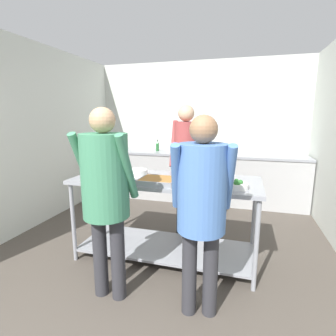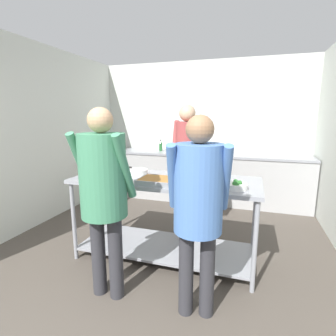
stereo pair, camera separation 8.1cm
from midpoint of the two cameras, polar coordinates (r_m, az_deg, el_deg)
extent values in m
cube|color=silver|center=(5.32, 6.19, 8.17)|extent=(4.17, 0.06, 2.65)
cube|color=silver|center=(4.27, -28.29, 6.10)|extent=(0.06, 4.49, 2.65)
cube|color=#A8A8A8|center=(5.09, 5.25, -2.03)|extent=(4.01, 0.62, 0.88)
cube|color=gray|center=(5.00, 5.35, 3.11)|extent=(4.01, 0.65, 0.04)
cube|color=black|center=(4.97, 7.47, 3.10)|extent=(0.46, 0.40, 0.02)
cube|color=gray|center=(2.88, -1.35, -2.72)|extent=(2.03, 0.80, 0.04)
cube|color=gray|center=(3.17, -1.28, -16.79)|extent=(1.95, 0.72, 0.02)
cylinder|color=gray|center=(3.16, -20.62, -11.10)|extent=(0.04, 0.04, 0.90)
cylinder|color=gray|center=(2.60, 17.78, -15.95)|extent=(0.04, 0.04, 0.90)
cylinder|color=gray|center=(3.71, -14.17, -7.38)|extent=(0.04, 0.04, 0.90)
cylinder|color=gray|center=(3.24, 17.48, -10.35)|extent=(0.04, 0.04, 0.90)
cylinder|color=gray|center=(3.20, -12.88, -0.34)|extent=(0.22, 0.22, 0.10)
cylinder|color=brown|center=(3.19, -12.92, 0.40)|extent=(0.20, 0.20, 0.01)
cylinder|color=black|center=(3.11, -9.97, 0.16)|extent=(0.14, 0.02, 0.02)
cylinder|color=white|center=(3.05, -7.38, -1.52)|extent=(0.24, 0.24, 0.01)
cylinder|color=white|center=(3.05, -7.39, -1.30)|extent=(0.24, 0.24, 0.01)
cylinder|color=white|center=(3.05, -7.39, -1.08)|extent=(0.24, 0.24, 0.01)
cylinder|color=white|center=(3.04, -7.40, -0.86)|extent=(0.23, 0.23, 0.01)
cylinder|color=white|center=(3.04, -7.41, -0.64)|extent=(0.23, 0.23, 0.01)
cylinder|color=white|center=(3.04, -7.41, -0.42)|extent=(0.23, 0.23, 0.01)
cube|color=gray|center=(2.69, -2.98, -3.21)|extent=(0.37, 0.34, 0.01)
cube|color=#9E6B33|center=(2.68, -2.98, -2.69)|extent=(0.35, 0.31, 0.04)
cube|color=gray|center=(2.54, -4.18, -3.62)|extent=(0.37, 0.01, 0.05)
cube|color=gray|center=(2.83, -1.91, -1.99)|extent=(0.37, 0.01, 0.05)
cube|color=gray|center=(2.75, -6.52, -2.50)|extent=(0.01, 0.34, 0.05)
cube|color=gray|center=(2.63, 0.71, -3.03)|extent=(0.01, 0.34, 0.05)
cube|color=gray|center=(2.68, 6.68, -3.31)|extent=(0.44, 0.29, 0.01)
cube|color=brown|center=(2.68, 6.70, -2.79)|extent=(0.42, 0.26, 0.04)
cube|color=gray|center=(2.55, 6.18, -3.60)|extent=(0.44, 0.01, 0.05)
cube|color=gray|center=(2.81, 7.16, -2.20)|extent=(0.44, 0.01, 0.05)
cube|color=gray|center=(2.72, 2.25, -2.58)|extent=(0.01, 0.29, 0.05)
cube|color=gray|center=(2.65, 11.26, -3.15)|extent=(0.01, 0.29, 0.05)
cylinder|color=silver|center=(2.56, 14.15, -3.82)|extent=(0.19, 0.19, 0.05)
sphere|color=#2D702D|center=(2.55, 14.63, -3.02)|extent=(0.05, 0.05, 0.05)
sphere|color=#2D702D|center=(2.59, 13.81, -2.75)|extent=(0.04, 0.04, 0.04)
sphere|color=#2D702D|center=(2.51, 13.88, -3.22)|extent=(0.06, 0.06, 0.06)
cylinder|color=#2D2D33|center=(2.30, 3.59, -21.62)|extent=(0.12, 0.12, 0.74)
cylinder|color=#2D2D33|center=(2.30, 8.13, -21.68)|extent=(0.12, 0.12, 0.74)
cylinder|color=#4770B2|center=(1.99, 0.59, -2.10)|extent=(0.13, 0.32, 0.55)
cylinder|color=#4770B2|center=(2.00, 12.04, -2.30)|extent=(0.13, 0.32, 0.55)
cylinder|color=#4770B2|center=(2.00, 6.27, -4.43)|extent=(0.38, 0.38, 0.68)
sphere|color=#8C6647|center=(1.93, 6.56, 8.38)|extent=(0.21, 0.21, 0.21)
cylinder|color=#2D2D33|center=(2.57, -15.46, -17.79)|extent=(0.13, 0.13, 0.77)
cylinder|color=#2D2D33|center=(2.49, -11.81, -18.65)|extent=(0.13, 0.13, 0.77)
cylinder|color=#3D7F5B|center=(2.36, -18.95, 0.65)|extent=(0.08, 0.32, 0.58)
cylinder|color=#3D7F5B|center=(2.14, -9.91, 0.07)|extent=(0.08, 0.32, 0.58)
cylinder|color=#3D7F5B|center=(2.26, -14.54, -1.69)|extent=(0.39, 0.39, 0.71)
sphere|color=tan|center=(2.20, -15.14, 10.01)|extent=(0.21, 0.21, 0.21)
cylinder|color=#2D2D33|center=(3.62, 4.15, -8.32)|extent=(0.10, 0.10, 0.80)
cylinder|color=#2D2D33|center=(3.64, 2.00, -8.20)|extent=(0.10, 0.10, 0.80)
cylinder|color=#993D3D|center=(3.42, 5.91, 5.25)|extent=(0.10, 0.33, 0.60)
cylinder|color=#993D3D|center=(3.46, 0.57, 5.39)|extent=(0.10, 0.33, 0.60)
cylinder|color=#993D3D|center=(3.44, 3.21, 3.89)|extent=(0.30, 0.30, 0.74)
sphere|color=tan|center=(3.41, 3.30, 11.81)|extent=(0.21, 0.21, 0.21)
cylinder|color=#23602D|center=(5.25, -2.75, 4.56)|extent=(0.06, 0.06, 0.15)
cone|color=#23602D|center=(5.24, -2.76, 5.68)|extent=(0.06, 0.06, 0.06)
cylinder|color=black|center=(5.23, -2.77, 6.08)|extent=(0.03, 0.03, 0.02)
camera|label=1|loc=(0.04, -90.78, -0.16)|focal=28.00mm
camera|label=2|loc=(0.04, 89.22, 0.16)|focal=28.00mm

